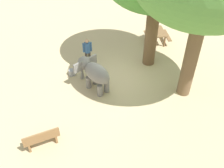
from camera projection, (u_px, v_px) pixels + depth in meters
ground_plane at (115, 79)px, 13.20m from camera, size 60.00×60.00×0.00m
elephant at (94, 72)px, 12.11m from camera, size 1.77×2.06×1.47m
person_handler at (87, 50)px, 13.64m from camera, size 0.51×0.32×1.62m
wooden_bench at (42, 138)px, 9.65m from camera, size 1.44×0.60×0.88m
picnic_table_near at (158, 34)px, 15.80m from camera, size 1.71×1.73×0.78m
feed_bucket at (72, 72)px, 13.39m from camera, size 0.36×0.36×0.32m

